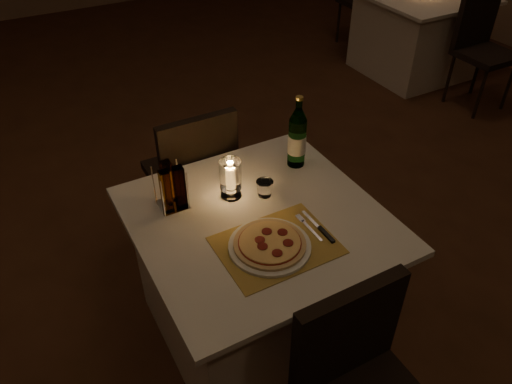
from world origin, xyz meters
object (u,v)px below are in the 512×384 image
plate (270,246)px  chair_near (360,381)px  pizza (270,243)px  tumbler (265,188)px  water_bottle (297,138)px  neighbor_table_right (416,34)px  main_table (258,277)px  chair_far (194,168)px  hurricane_candle (230,176)px

plate → chair_near: bearing=-84.7°
pizza → tumbler: 0.33m
water_bottle → neighbor_table_right: size_ratio=0.35×
chair_near → tumbler: 0.87m
main_table → pizza: (-0.05, -0.18, 0.39)m
chair_far → water_bottle: size_ratio=2.55×
plate → pizza: (0.00, -0.00, 0.02)m
main_table → hurricane_candle: bearing=100.2°
chair_far → main_table: bearing=-90.0°
main_table → chair_far: 0.74m
chair_near → hurricane_candle: bearing=92.1°
pizza → hurricane_candle: (0.02, 0.37, 0.08)m
pizza → main_table: bearing=74.6°
water_bottle → chair_far: bearing=126.9°
main_table → pizza: 0.44m
chair_near → tumbler: chair_near is taller
chair_near → water_bottle: bearing=70.4°
pizza → neighbor_table_right: bearing=37.0°
plate → pizza: bearing=-24.1°
main_table → plate: bearing=-105.5°
tumbler → pizza: bearing=-116.2°
chair_near → pizza: 0.58m
neighbor_table_right → plate: bearing=-143.0°
chair_far → pizza: size_ratio=3.21×
plate → water_bottle: water_bottle is taller
plate → neighbor_table_right: size_ratio=0.32×
hurricane_candle → neighbor_table_right: (2.83, 1.78, -0.47)m
main_table → water_bottle: water_bottle is taller
main_table → plate: 0.42m
chair_far → hurricane_candle: bearing=-93.6°
chair_far → pizza: chair_far is taller
main_table → chair_far: size_ratio=1.11×
water_bottle → neighbor_table_right: (2.45, 1.71, -0.51)m
neighbor_table_right → water_bottle: bearing=-145.1°
main_table → plate: size_ratio=3.12×
plate → water_bottle: 0.60m
chair_near → pizza: bearing=95.3°
tumbler → neighbor_table_right: tumbler is taller
chair_near → neighbor_table_right: size_ratio=0.90×
hurricane_candle → plate: bearing=-92.6°
chair_near → plate: bearing=95.3°
water_bottle → hurricane_candle: (-0.38, -0.07, -0.04)m
pizza → hurricane_candle: 0.37m
main_table → plate: (-0.05, -0.18, 0.38)m
main_table → chair_far: bearing=90.0°
neighbor_table_right → chair_near: bearing=-136.2°
chair_near → chair_far: 1.43m
hurricane_candle → chair_far: bearing=86.4°
chair_near → water_bottle: (0.35, 0.97, 0.33)m
tumbler → neighbor_table_right: size_ratio=0.07×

